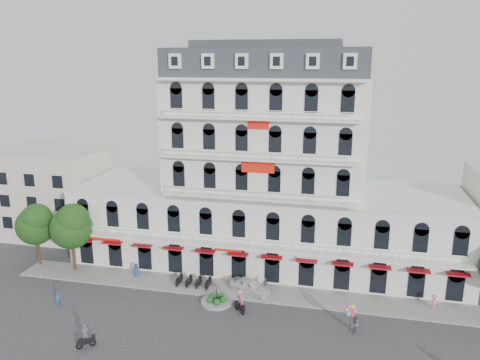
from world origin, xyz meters
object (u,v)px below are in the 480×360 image
(rider_center, at_px, (239,300))
(parked_car, at_px, (250,286))
(rider_west, at_px, (85,337))
(balloon_vendor, at_px, (353,320))

(rider_center, bearing_deg, parked_car, 131.63)
(rider_west, xyz_separation_m, rider_center, (11.48, 8.50, 0.25))
(rider_west, distance_m, balloon_vendor, 23.39)
(rider_west, relative_size, balloon_vendor, 0.91)
(balloon_vendor, bearing_deg, rider_west, -161.61)
(rider_center, height_order, balloon_vendor, balloon_vendor)
(balloon_vendor, bearing_deg, rider_center, 174.02)
(rider_center, relative_size, balloon_vendor, 0.96)
(rider_west, bearing_deg, rider_center, -1.72)
(rider_west, height_order, rider_center, rider_center)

